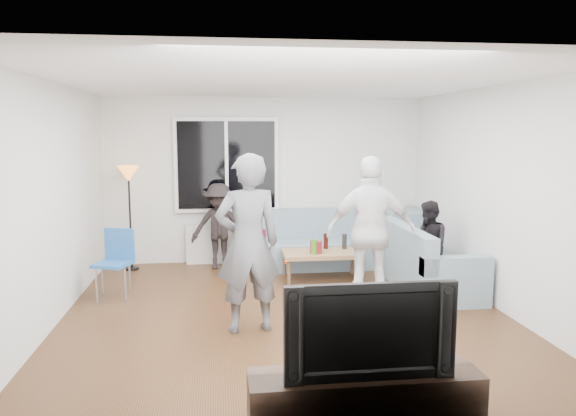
{
  "coord_description": "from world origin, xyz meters",
  "views": [
    {
      "loc": [
        -0.74,
        -5.99,
        2.08
      ],
      "look_at": [
        0.1,
        0.6,
        1.15
      ],
      "focal_mm": 34.51,
      "sensor_mm": 36.0,
      "label": 1
    }
  ],
  "objects": [
    {
      "name": "floor",
      "position": [
        0.0,
        0.0,
        -0.02
      ],
      "size": [
        5.0,
        5.5,
        0.04
      ],
      "primitive_type": "cube",
      "color": "#56351C",
      "rests_on": "ground"
    },
    {
      "name": "ceiling",
      "position": [
        0.0,
        0.0,
        2.62
      ],
      "size": [
        5.0,
        5.5,
        0.04
      ],
      "primitive_type": "cube",
      "color": "white",
      "rests_on": "ground"
    },
    {
      "name": "wall_back",
      "position": [
        0.0,
        2.77,
        1.3
      ],
      "size": [
        5.0,
        0.04,
        2.6
      ],
      "primitive_type": "cube",
      "color": "silver",
      "rests_on": "ground"
    },
    {
      "name": "wall_front",
      "position": [
        0.0,
        -2.77,
        1.3
      ],
      "size": [
        5.0,
        0.04,
        2.6
      ],
      "primitive_type": "cube",
      "color": "silver",
      "rests_on": "ground"
    },
    {
      "name": "wall_left",
      "position": [
        -2.52,
        0.0,
        1.3
      ],
      "size": [
        0.04,
        5.5,
        2.6
      ],
      "primitive_type": "cube",
      "color": "silver",
      "rests_on": "ground"
    },
    {
      "name": "wall_right",
      "position": [
        2.52,
        0.0,
        1.3
      ],
      "size": [
        0.04,
        5.5,
        2.6
      ],
      "primitive_type": "cube",
      "color": "silver",
      "rests_on": "ground"
    },
    {
      "name": "window_frame",
      "position": [
        -0.6,
        2.69,
        1.55
      ],
      "size": [
        1.62,
        0.06,
        1.47
      ],
      "primitive_type": "cube",
      "color": "white",
      "rests_on": "wall_back"
    },
    {
      "name": "window_glass",
      "position": [
        -0.6,
        2.65,
        1.55
      ],
      "size": [
        1.5,
        0.02,
        1.35
      ],
      "primitive_type": "cube",
      "color": "black",
      "rests_on": "window_frame"
    },
    {
      "name": "window_mullion",
      "position": [
        -0.6,
        2.64,
        1.55
      ],
      "size": [
        0.05,
        0.03,
        1.35
      ],
      "primitive_type": "cube",
      "color": "white",
      "rests_on": "window_frame"
    },
    {
      "name": "radiator",
      "position": [
        -0.6,
        2.65,
        0.31
      ],
      "size": [
        1.3,
        0.12,
        0.62
      ],
      "primitive_type": "cube",
      "color": "silver",
      "rests_on": "floor"
    },
    {
      "name": "potted_plant",
      "position": [
        -0.27,
        2.62,
        0.81
      ],
      "size": [
        0.23,
        0.2,
        0.38
      ],
      "primitive_type": "imported",
      "rotation": [
        0.0,
        0.0,
        -0.14
      ],
      "color": "#34712D",
      "rests_on": "radiator"
    },
    {
      "name": "vase",
      "position": [
        -0.79,
        2.62,
        0.71
      ],
      "size": [
        0.18,
        0.18,
        0.18
      ],
      "primitive_type": "imported",
      "rotation": [
        0.0,
        0.0,
        -0.05
      ],
      "color": "silver",
      "rests_on": "radiator"
    },
    {
      "name": "sofa_back_section",
      "position": [
        0.67,
        2.27,
        0.42
      ],
      "size": [
        2.3,
        0.85,
        0.85
      ],
      "primitive_type": null,
      "color": "gray",
      "rests_on": "floor"
    },
    {
      "name": "sofa_right_section",
      "position": [
        2.02,
        0.94,
        0.42
      ],
      "size": [
        2.0,
        0.85,
        0.85
      ],
      "primitive_type": null,
      "rotation": [
        0.0,
        0.0,
        1.57
      ],
      "color": "gray",
      "rests_on": "floor"
    },
    {
      "name": "sofa_corner",
      "position": [
        2.15,
        2.27,
        0.42
      ],
      "size": [
        0.85,
        0.85,
        0.85
      ],
      "primitive_type": "cube",
      "color": "gray",
      "rests_on": "floor"
    },
    {
      "name": "cushion_yellow",
      "position": [
        -0.32,
        2.25,
        0.51
      ],
      "size": [
        0.41,
        0.35,
        0.14
      ],
      "primitive_type": "cube",
      "rotation": [
        0.0,
        0.0,
        0.09
      ],
      "color": "gold",
      "rests_on": "sofa_back_section"
    },
    {
      "name": "cushion_red",
      "position": [
        -0.25,
        2.33,
        0.51
      ],
      "size": [
        0.46,
        0.44,
        0.13
      ],
      "primitive_type": "cube",
      "rotation": [
        0.0,
        0.0,
        -0.51
      ],
      "color": "maroon",
      "rests_on": "sofa_back_section"
    },
    {
      "name": "coffee_table",
      "position": [
        0.69,
        1.49,
        0.2
      ],
      "size": [
        1.1,
        0.61,
        0.4
      ],
      "primitive_type": "cube",
      "rotation": [
        0.0,
        0.0,
        -0.0
      ],
      "color": "#A67750",
      "rests_on": "floor"
    },
    {
      "name": "pitcher",
      "position": [
        0.59,
        1.39,
        0.49
      ],
      "size": [
        0.17,
        0.17,
        0.17
      ],
      "primitive_type": "cylinder",
      "color": "maroon",
      "rests_on": "coffee_table"
    },
    {
      "name": "side_chair",
      "position": [
        -2.05,
        0.93,
        0.43
      ],
      "size": [
        0.51,
        0.51,
        0.86
      ],
      "primitive_type": null,
      "rotation": [
        0.0,
        0.0,
        -0.35
      ],
      "color": "#2660A5",
      "rests_on": "floor"
    },
    {
      "name": "floor_lamp",
      "position": [
        -2.05,
        2.4,
        0.78
      ],
      "size": [
        0.32,
        0.32,
        1.56
      ],
      "primitive_type": null,
      "color": "orange",
      "rests_on": "floor"
    },
    {
      "name": "player_left",
      "position": [
        -0.44,
        -0.4,
        0.93
      ],
      "size": [
        0.74,
        0.55,
        1.86
      ],
      "primitive_type": "imported",
      "rotation": [
        0.0,
        0.0,
        3.3
      ],
      "color": "#55555A",
      "rests_on": "floor"
    },
    {
      "name": "player_right",
      "position": [
        1.05,
        0.26,
        0.9
      ],
      "size": [
        1.11,
        0.6,
        1.79
      ],
      "primitive_type": "imported",
      "rotation": [
        0.0,
        0.0,
        2.98
      ],
      "color": "white",
      "rests_on": "floor"
    },
    {
      "name": "spectator_right",
      "position": [
        2.02,
        0.91,
        0.58
      ],
      "size": [
        0.45,
        0.57,
        1.17
      ],
      "primitive_type": "imported",
      "rotation": [
        0.0,
        0.0,
        -1.59
      ],
      "color": "black",
      "rests_on": "floor"
    },
    {
      "name": "spectator_back",
      "position": [
        -0.73,
        2.3,
        0.65
      ],
      "size": [
        0.84,
        0.49,
        1.3
      ],
      "primitive_type": "imported",
      "rotation": [
        0.0,
        0.0,
        -0.01
      ],
      "color": "black",
      "rests_on": "floor"
    },
    {
      "name": "tv_console",
      "position": [
        0.24,
        -2.5,
        0.22
      ],
      "size": [
        1.6,
        0.4,
        0.44
      ],
      "primitive_type": "cube",
      "color": "#35231A",
      "rests_on": "floor"
    },
    {
      "name": "television",
      "position": [
        0.24,
        -2.5,
        0.77
      ],
      "size": [
        1.15,
        0.15,
        0.66
      ],
      "primitive_type": "imported",
      "color": "black",
      "rests_on": "tv_console"
    },
    {
      "name": "bottle_b",
      "position": [
        0.55,
        1.32,
        0.51
      ],
      "size": [
        0.08,
        0.08,
        0.21
      ],
      "primitive_type": "cylinder",
      "color": "#3A8418",
      "rests_on": "coffee_table"
    },
    {
      "name": "bottle_c",
      "position": [
        0.78,
        1.67,
        0.51
      ],
      "size": [
        0.07,
        0.07,
        0.22
      ],
      "primitive_type": "cylinder",
      "color": "black",
      "rests_on": "coffee_table"
    },
    {
      "name": "bottle_e",
      "position": [
        1.05,
        1.63,
        0.51
      ],
      "size": [
        0.07,
        0.07,
        0.21
      ],
      "primitive_type": "cylinder",
      "color": "black",
      "rests_on": "coffee_table"
    }
  ]
}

